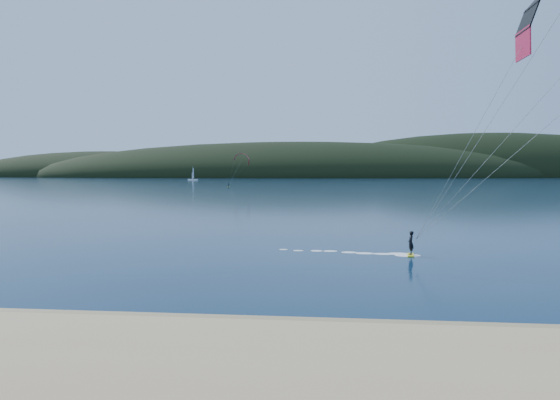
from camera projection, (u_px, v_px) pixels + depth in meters
name	position (u px, v px, depth m)	size (l,w,h in m)	color
ground	(197.00, 371.00, 15.26)	(1800.00, 1800.00, 0.00)	#071D38
wet_sand	(226.00, 325.00, 19.73)	(220.00, 2.50, 0.10)	#938055
headland	(323.00, 177.00, 755.86)	(1200.00, 310.00, 140.00)	black
kitesurfer_far	(241.00, 162.00, 218.03)	(11.74, 6.35, 15.13)	yellow
sailboat	(193.00, 179.00, 429.37)	(8.91, 5.83, 12.88)	white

